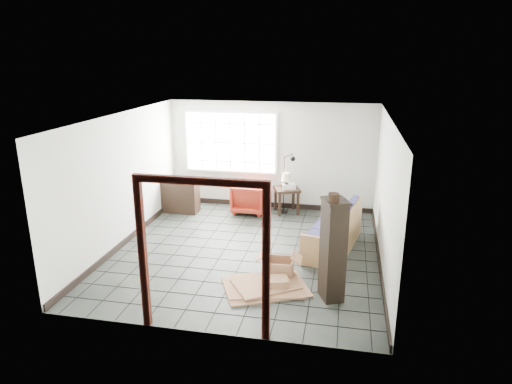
% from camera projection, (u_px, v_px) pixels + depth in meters
% --- Properties ---
extents(ground, '(5.50, 5.50, 0.00)m').
position_uv_depth(ground, '(247.00, 251.00, 8.85)').
color(ground, black).
rests_on(ground, ground).
extents(room_shell, '(5.02, 5.52, 2.61)m').
position_uv_depth(room_shell, '(247.00, 167.00, 8.39)').
color(room_shell, '#B7BBB4').
rests_on(room_shell, ground).
extents(window_panel, '(2.32, 0.08, 1.52)m').
position_uv_depth(window_panel, '(231.00, 143.00, 11.11)').
color(window_panel, silver).
rests_on(window_panel, ground).
extents(doorway_trim, '(1.80, 0.08, 2.20)m').
position_uv_depth(doorway_trim, '(202.00, 238.00, 5.92)').
color(doorway_trim, '#3B130D').
rests_on(doorway_trim, ground).
extents(futon_sofa, '(1.12, 2.05, 0.86)m').
position_uv_depth(futon_sofa, '(336.00, 234.00, 8.88)').
color(futon_sofa, '#966A44').
rests_on(futon_sofa, ground).
extents(armchair, '(0.80, 0.75, 0.79)m').
position_uv_depth(armchair, '(250.00, 196.00, 10.93)').
color(armchair, maroon).
rests_on(armchair, ground).
extents(side_table, '(0.73, 0.73, 0.62)m').
position_uv_depth(side_table, '(287.00, 192.00, 10.87)').
color(side_table, black).
rests_on(side_table, ground).
extents(table_lamp, '(0.32, 0.32, 0.38)m').
position_uv_depth(table_lamp, '(287.00, 178.00, 10.72)').
color(table_lamp, black).
rests_on(table_lamp, side_table).
extents(projector, '(0.35, 0.30, 0.11)m').
position_uv_depth(projector, '(289.00, 186.00, 10.79)').
color(projector, silver).
rests_on(projector, side_table).
extents(floor_lamp, '(0.38, 0.26, 1.47)m').
position_uv_depth(floor_lamp, '(288.00, 182.00, 10.75)').
color(floor_lamp, black).
rests_on(floor_lamp, ground).
extents(console_shelf, '(1.02, 0.42, 0.79)m').
position_uv_depth(console_shelf, '(177.00, 196.00, 10.98)').
color(console_shelf, black).
rests_on(console_shelf, ground).
extents(tall_shelf, '(0.49, 0.54, 1.62)m').
position_uv_depth(tall_shelf, '(333.00, 249.00, 6.93)').
color(tall_shelf, black).
rests_on(tall_shelf, ground).
extents(pot, '(0.20, 0.20, 0.12)m').
position_uv_depth(pot, '(334.00, 197.00, 6.61)').
color(pot, black).
rests_on(pot, tall_shelf).
extents(open_box, '(0.79, 0.41, 0.44)m').
position_uv_depth(open_box, '(279.00, 268.00, 7.80)').
color(open_box, '#875E41').
rests_on(open_box, ground).
extents(cardboard_pile, '(1.59, 1.40, 0.19)m').
position_uv_depth(cardboard_pile, '(267.00, 285.00, 7.44)').
color(cardboard_pile, '#875E41').
rests_on(cardboard_pile, ground).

